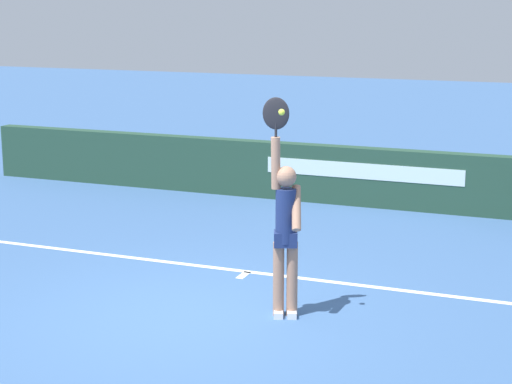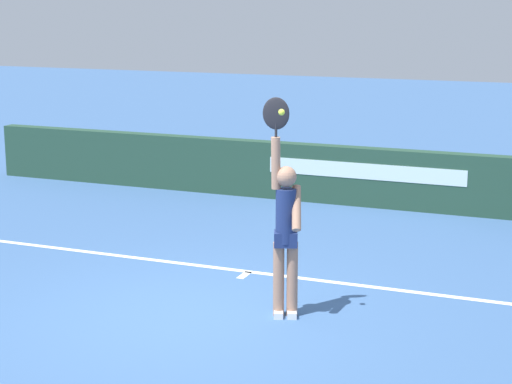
{
  "view_description": "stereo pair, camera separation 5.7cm",
  "coord_description": "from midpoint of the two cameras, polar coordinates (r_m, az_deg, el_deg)",
  "views": [
    {
      "loc": [
        4.01,
        -8.15,
        3.37
      ],
      "look_at": [
        0.74,
        0.1,
        1.43
      ],
      "focal_mm": 61.13,
      "sensor_mm": 36.0,
      "label": 1
    },
    {
      "loc": [
        4.06,
        -8.12,
        3.37
      ],
      "look_at": [
        0.74,
        0.1,
        1.43
      ],
      "focal_mm": 61.13,
      "sensor_mm": 36.0,
      "label": 2
    }
  ],
  "objects": [
    {
      "name": "ground_plane",
      "position": [
        9.69,
        -4.49,
        -8.03
      ],
      "size": [
        60.0,
        60.0,
        0.0
      ],
      "primitive_type": "plane",
      "color": "#3A5E90"
    },
    {
      "name": "court_lines",
      "position": [
        8.9,
        -7.22,
        -9.97
      ],
      "size": [
        10.41,
        5.41,
        0.0
      ],
      "color": "white",
      "rests_on": "ground"
    },
    {
      "name": "back_wall",
      "position": [
        14.8,
        5.4,
        1.12
      ],
      "size": [
        13.68,
        0.28,
        0.99
      ],
      "color": "#234432",
      "rests_on": "ground"
    },
    {
      "name": "tennis_player",
      "position": [
        9.35,
        1.75,
        -2.36
      ],
      "size": [
        0.48,
        0.38,
        2.4
      ],
      "color": "#A2765D",
      "rests_on": "ground"
    },
    {
      "name": "tennis_ball",
      "position": [
        8.84,
        1.5,
        5.24
      ],
      "size": [
        0.07,
        0.07,
        0.07
      ],
      "color": "#CAD937"
    }
  ]
}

